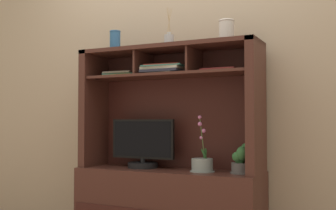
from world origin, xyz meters
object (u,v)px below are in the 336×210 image
media_console (168,184)px  magazine_stack_right (121,75)px  potted_orchid (202,164)px  magazine_stack_left (165,69)px  accent_vase (115,41)px  diffuser_bottle (169,40)px  ceramic_vase (227,31)px  potted_fern (242,161)px  magazine_stack_centre (221,70)px  tv_monitor (143,147)px

media_console → magazine_stack_right: (-0.41, 0.01, 0.82)m
potted_orchid → magazine_stack_left: 0.74m
media_console → accent_vase: (-0.44, -0.03, 1.08)m
diffuser_bottle → ceramic_vase: diffuser_bottle is taller
media_console → diffuser_bottle: (0.00, 0.01, 1.06)m
potted_orchid → ceramic_vase: 0.94m
potted_fern → magazine_stack_centre: magazine_stack_centre is taller
media_console → accent_vase: accent_vase is taller
potted_orchid → potted_fern: size_ratio=1.95×
media_console → magazine_stack_right: 0.92m
tv_monitor → diffuser_bottle: diffuser_bottle is taller
magazine_stack_left → media_console: bearing=55.8°
tv_monitor → potted_fern: (0.77, -0.01, -0.07)m
media_console → magazine_stack_left: 0.84m
accent_vase → tv_monitor: bearing=8.9°
tv_monitor → magazine_stack_centre: size_ratio=2.10×
media_console → magazine_stack_centre: size_ratio=5.89×
potted_orchid → accent_vase: (-0.72, 0.00, 0.92)m
magazine_stack_right → diffuser_bottle: bearing=0.5°
potted_orchid → accent_vase: accent_vase is taller
potted_orchid → magazine_stack_centre: bearing=31.4°
accent_vase → magazine_stack_centre: bearing=4.8°
media_console → potted_orchid: 0.32m
media_console → magazine_stack_left: bearing=-124.2°
potted_orchid → potted_fern: 0.28m
ceramic_vase → magazine_stack_centre: bearing=155.2°
magazine_stack_right → accent_vase: bearing=-127.3°
potted_orchid → diffuser_bottle: diffuser_bottle is taller
media_console → accent_vase: 1.17m
magazine_stack_right → diffuser_bottle: diffuser_bottle is taller
ceramic_vase → potted_fern: bearing=-8.4°
diffuser_bottle → accent_vase: diffuser_bottle is taller
potted_orchid → ceramic_vase: size_ratio=2.48×
diffuser_bottle → ceramic_vase: 0.45m
magazine_stack_right → ceramic_vase: size_ratio=1.91×
magazine_stack_left → magazine_stack_centre: 0.42m
potted_orchid → magazine_stack_right: bearing=176.5°
tv_monitor → accent_vase: (-0.23, -0.04, 0.82)m
magazine_stack_centre → accent_vase: size_ratio=1.59×
potted_fern → magazine_stack_centre: bearing=166.1°
tv_monitor → ceramic_vase: 1.05m
ceramic_vase → accent_vase: ceramic_vase is taller
potted_fern → accent_vase: (-1.00, -0.03, 0.89)m
tv_monitor → potted_fern: 0.77m
magazine_stack_centre → ceramic_vase: bearing=-24.8°
potted_fern → magazine_stack_left: magazine_stack_left is taller
potted_fern → magazine_stack_centre: size_ratio=0.82×
magazine_stack_centre → ceramic_vase: size_ratio=1.55×
potted_fern → accent_vase: size_ratio=1.31×
tv_monitor → magazine_stack_right: bearing=178.2°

